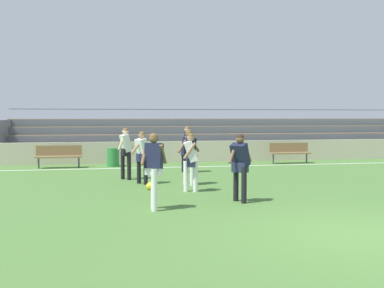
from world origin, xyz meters
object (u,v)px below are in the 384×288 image
(bleacher_stand, at_px, (222,136))
(player_white_wide_left, at_px, (191,157))
(player_dark_dropping_back, at_px, (187,145))
(player_dark_pressing_high, at_px, (240,162))
(player_white_deep_cover, at_px, (142,153))
(player_dark_trailing_run, at_px, (189,152))
(bench_near_bin, at_px, (289,151))
(bench_far_right, at_px, (59,154))
(soccer_ball, at_px, (150,186))
(player_dark_challenging, at_px, (154,164))
(player_white_on_ball, at_px, (126,149))
(trash_bin, at_px, (113,157))

(bleacher_stand, height_order, player_white_wide_left, bleacher_stand)
(player_white_wide_left, height_order, player_dark_dropping_back, player_dark_dropping_back)
(player_dark_pressing_high, bearing_deg, player_white_deep_cover, 121.90)
(player_dark_trailing_run, bearing_deg, bench_near_bin, 44.47)
(bench_far_right, xyz_separation_m, soccer_ball, (3.10, -6.17, -0.44))
(player_white_deep_cover, bearing_deg, player_dark_pressing_high, -58.10)
(soccer_ball, bearing_deg, player_white_wide_left, -24.38)
(player_dark_pressing_high, xyz_separation_m, player_dark_challenging, (-2.14, -0.51, 0.04))
(player_dark_pressing_high, bearing_deg, player_white_on_ball, 119.77)
(player_dark_dropping_back, bearing_deg, player_dark_trailing_run, -99.15)
(player_white_wide_left, relative_size, player_white_on_ball, 0.95)
(trash_bin, relative_size, player_white_on_ball, 0.45)
(bleacher_stand, xyz_separation_m, player_dark_pressing_high, (-2.60, -12.06, -0.07))
(player_dark_dropping_back, relative_size, player_white_on_ball, 1.00)
(player_dark_dropping_back, bearing_deg, player_white_wide_left, -98.71)
(bench_near_bin, distance_m, player_dark_trailing_run, 7.71)
(bleacher_stand, distance_m, player_dark_challenging, 13.44)
(bleacher_stand, xyz_separation_m, player_white_on_ball, (-5.17, -7.58, -0.03))
(bleacher_stand, height_order, bench_near_bin, bleacher_stand)
(player_white_wide_left, xyz_separation_m, player_dark_challenging, (-1.24, -2.22, 0.07))
(player_dark_challenging, xyz_separation_m, soccer_ball, (0.16, 2.71, -0.92))
(player_dark_pressing_high, bearing_deg, player_dark_dropping_back, 92.37)
(bench_near_bin, distance_m, player_dark_challenging, 11.26)
(player_white_deep_cover, distance_m, soccer_ball, 1.46)
(player_dark_dropping_back, bearing_deg, player_dark_challenging, -106.27)
(player_white_wide_left, bearing_deg, player_white_on_ball, 120.99)
(trash_bin, distance_m, player_dark_trailing_run, 6.01)
(player_dark_trailing_run, height_order, player_dark_challenging, player_dark_challenging)
(player_white_wide_left, xyz_separation_m, soccer_ball, (-1.08, 0.49, -0.85))
(bleacher_stand, xyz_separation_m, bench_near_bin, (2.16, -3.69, -0.50))
(player_dark_challenging, bearing_deg, player_white_deep_cover, 89.55)
(bench_near_bin, bearing_deg, player_dark_challenging, -127.86)
(bench_near_bin, height_order, trash_bin, bench_near_bin)
(player_white_deep_cover, relative_size, player_dark_pressing_high, 0.98)
(player_dark_trailing_run, xyz_separation_m, player_white_wide_left, (-0.17, -1.26, -0.03))
(player_white_on_ball, bearing_deg, player_white_wide_left, -59.01)
(player_dark_pressing_high, bearing_deg, trash_bin, 108.95)
(player_white_on_ball, distance_m, player_dark_challenging, 5.01)
(player_dark_trailing_run, height_order, player_white_wide_left, player_dark_trailing_run)
(player_white_deep_cover, distance_m, player_white_wide_left, 2.07)
(bench_near_bin, height_order, soccer_ball, bench_near_bin)
(bench_far_right, distance_m, soccer_ball, 6.92)
(player_dark_challenging, bearing_deg, player_dark_trailing_run, 68.00)
(trash_bin, xyz_separation_m, player_dark_trailing_run, (2.20, -5.56, 0.61))
(bench_far_right, relative_size, player_white_deep_cover, 1.11)
(player_white_deep_cover, height_order, player_dark_challenging, player_dark_challenging)
(bench_near_bin, xyz_separation_m, player_dark_trailing_run, (-5.49, -5.39, 0.44))
(trash_bin, distance_m, soccer_ball, 6.41)
(bleacher_stand, relative_size, player_white_deep_cover, 13.14)
(player_white_wide_left, height_order, player_dark_challenging, player_dark_challenging)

